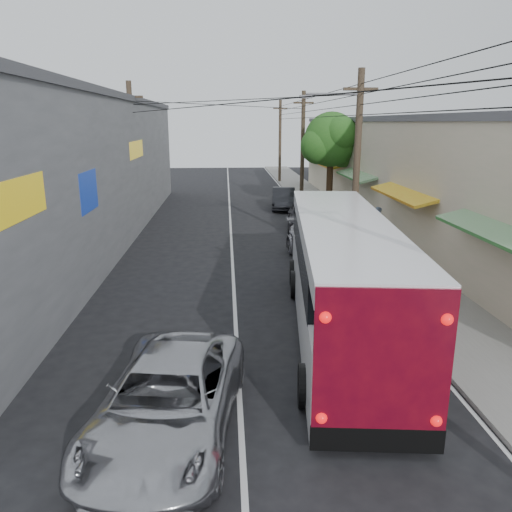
{
  "coord_description": "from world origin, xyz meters",
  "views": [
    {
      "loc": [
        -0.22,
        -7.64,
        5.94
      ],
      "look_at": [
        0.74,
        8.38,
        1.61
      ],
      "focal_mm": 35.0,
      "sensor_mm": 36.0,
      "label": 1
    }
  ],
  "objects_px": {
    "jeepney": "(168,400)",
    "parked_car_mid": "(305,215)",
    "coach_bus": "(341,274)",
    "parked_suv": "(321,245)",
    "pedestrian_near": "(380,261)",
    "pedestrian_far": "(376,225)",
    "parked_car_far": "(284,198)"
  },
  "relations": [
    {
      "from": "coach_bus",
      "to": "jeepney",
      "type": "relative_size",
      "value": 2.17
    },
    {
      "from": "coach_bus",
      "to": "jeepney",
      "type": "height_order",
      "value": "coach_bus"
    },
    {
      "from": "pedestrian_near",
      "to": "pedestrian_far",
      "type": "height_order",
      "value": "pedestrian_far"
    },
    {
      "from": "jeepney",
      "to": "parked_car_mid",
      "type": "height_order",
      "value": "parked_car_mid"
    },
    {
      "from": "coach_bus",
      "to": "parked_car_far",
      "type": "bearing_deg",
      "value": 93.81
    },
    {
      "from": "coach_bus",
      "to": "pedestrian_near",
      "type": "xyz_separation_m",
      "value": [
        2.39,
        3.97,
        -0.78
      ]
    },
    {
      "from": "jeepney",
      "to": "parked_suv",
      "type": "distance_m",
      "value": 13.08
    },
    {
      "from": "pedestrian_near",
      "to": "coach_bus",
      "type": "bearing_deg",
      "value": 39.73
    },
    {
      "from": "parked_car_mid",
      "to": "pedestrian_near",
      "type": "relative_size",
      "value": 2.86
    },
    {
      "from": "parked_suv",
      "to": "pedestrian_near",
      "type": "relative_size",
      "value": 3.29
    },
    {
      "from": "parked_suv",
      "to": "parked_car_mid",
      "type": "height_order",
      "value": "parked_car_mid"
    },
    {
      "from": "parked_car_far",
      "to": "pedestrian_far",
      "type": "relative_size",
      "value": 2.52
    },
    {
      "from": "coach_bus",
      "to": "parked_suv",
      "type": "bearing_deg",
      "value": 89.67
    },
    {
      "from": "parked_car_mid",
      "to": "coach_bus",
      "type": "bearing_deg",
      "value": -87.5
    },
    {
      "from": "jeepney",
      "to": "parked_car_mid",
      "type": "distance_m",
      "value": 19.81
    },
    {
      "from": "jeepney",
      "to": "pedestrian_near",
      "type": "height_order",
      "value": "pedestrian_near"
    },
    {
      "from": "pedestrian_near",
      "to": "parked_suv",
      "type": "bearing_deg",
      "value": -82.77
    },
    {
      "from": "coach_bus",
      "to": "pedestrian_near",
      "type": "bearing_deg",
      "value": 64.88
    },
    {
      "from": "parked_car_mid",
      "to": "parked_car_far",
      "type": "xyz_separation_m",
      "value": [
        -0.4,
        7.0,
        -0.08
      ]
    },
    {
      "from": "pedestrian_near",
      "to": "jeepney",
      "type": "bearing_deg",
      "value": 33.04
    },
    {
      "from": "parked_suv",
      "to": "parked_car_far",
      "type": "height_order",
      "value": "parked_suv"
    },
    {
      "from": "parked_suv",
      "to": "coach_bus",
      "type": "bearing_deg",
      "value": -101.05
    },
    {
      "from": "parked_car_far",
      "to": "pedestrian_near",
      "type": "relative_size",
      "value": 2.65
    },
    {
      "from": "coach_bus",
      "to": "pedestrian_far",
      "type": "bearing_deg",
      "value": 74.06
    },
    {
      "from": "jeepney",
      "to": "pedestrian_near",
      "type": "distance_m",
      "value": 11.11
    },
    {
      "from": "parked_suv",
      "to": "pedestrian_near",
      "type": "distance_m",
      "value": 3.6
    },
    {
      "from": "coach_bus",
      "to": "parked_car_far",
      "type": "height_order",
      "value": "coach_bus"
    },
    {
      "from": "parked_car_mid",
      "to": "pedestrian_near",
      "type": "bearing_deg",
      "value": -76.0
    },
    {
      "from": "parked_car_mid",
      "to": "pedestrian_far",
      "type": "relative_size",
      "value": 2.72
    },
    {
      "from": "coach_bus",
      "to": "parked_car_far",
      "type": "relative_size",
      "value": 2.65
    },
    {
      "from": "pedestrian_near",
      "to": "parked_car_far",
      "type": "bearing_deg",
      "value": -103.9
    },
    {
      "from": "jeepney",
      "to": "coach_bus",
      "type": "bearing_deg",
      "value": 55.14
    }
  ]
}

